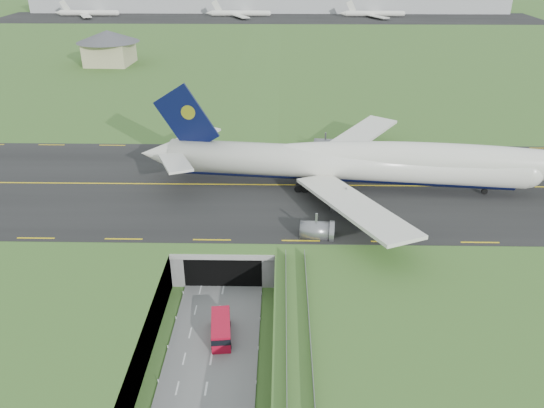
{
  "coord_description": "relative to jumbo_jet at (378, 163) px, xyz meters",
  "views": [
    {
      "loc": [
        8.83,
        -59.75,
        48.76
      ],
      "look_at": [
        7.32,
        20.0,
        8.57
      ],
      "focal_mm": 35.0,
      "sensor_mm": 36.0,
      "label": 1
    }
  ],
  "objects": [
    {
      "name": "shuttle_tram",
      "position": [
        -25.9,
        -35.54,
        -9.75
      ],
      "size": [
        3.29,
        7.02,
        2.79
      ],
      "rotation": [
        0.0,
        0.0,
        0.11
      ],
      "color": "#B10B25",
      "rests_on": "ground"
    },
    {
      "name": "guideway",
      "position": [
        -15.78,
        -50.92,
        -5.97
      ],
      "size": [
        3.0,
        53.0,
        7.05
      ],
      "color": "#A8A8A3",
      "rests_on": "ground"
    },
    {
      "name": "jumbo_jet",
      "position": [
        0.0,
        0.0,
        0.0
      ],
      "size": [
        91.65,
        59.19,
        19.69
      ],
      "rotation": [
        0.0,
        0.0,
        -0.11
      ],
      "color": "silver",
      "rests_on": "ground"
    },
    {
      "name": "trench_road",
      "position": [
        -26.78,
        -39.31,
        -11.19
      ],
      "size": [
        12.0,
        75.0,
        0.2
      ],
      "primitive_type": "cube",
      "color": "slate",
      "rests_on": "ground"
    },
    {
      "name": "ground",
      "position": [
        -26.78,
        -31.81,
        -11.29
      ],
      "size": [
        900.0,
        900.0,
        0.0
      ],
      "primitive_type": "plane",
      "color": "#406327",
      "rests_on": "ground"
    },
    {
      "name": "service_building",
      "position": [
        -82.37,
        108.94,
        2.09
      ],
      "size": [
        23.99,
        23.99,
        12.45
      ],
      "rotation": [
        0.0,
        0.0,
        -0.05
      ],
      "color": "tan",
      "rests_on": "ground"
    },
    {
      "name": "tunnel_portal",
      "position": [
        -26.78,
        -15.1,
        -7.96
      ],
      "size": [
        17.0,
        22.3,
        6.0
      ],
      "color": "gray",
      "rests_on": "ground"
    },
    {
      "name": "airfield_deck",
      "position": [
        -26.78,
        -31.81,
        -8.29
      ],
      "size": [
        800.0,
        800.0,
        6.0
      ],
      "primitive_type": "cube",
      "color": "gray",
      "rests_on": "ground"
    },
    {
      "name": "distant_hills",
      "position": [
        37.6,
        398.19,
        -15.29
      ],
      "size": [
        700.0,
        91.0,
        60.0
      ],
      "color": "slate",
      "rests_on": "ground"
    },
    {
      "name": "taxiway",
      "position": [
        -26.78,
        1.19,
        -5.2
      ],
      "size": [
        800.0,
        44.0,
        0.18
      ],
      "primitive_type": "cube",
      "color": "black",
      "rests_on": "airfield_deck"
    }
  ]
}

